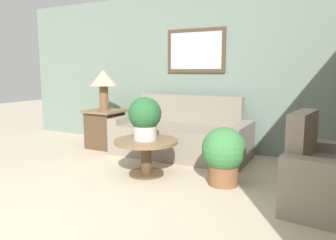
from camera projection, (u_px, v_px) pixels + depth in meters
name	position (u px, v px, depth m)	size (l,w,h in m)	color
ground_plane	(63.00, 222.00, 2.88)	(20.00, 20.00, 0.00)	#BCAD93
wall_back	(200.00, 71.00, 5.44)	(7.45, 0.09, 2.60)	slate
couch_main	(181.00, 137.00, 5.08)	(2.09, 0.91, 0.92)	gray
coffee_table	(146.00, 149.00, 4.14)	(0.81, 0.81, 0.45)	#4C3823
side_table	(105.00, 129.00, 5.61)	(0.59, 0.59, 0.65)	#4C3823
table_lamp	(103.00, 81.00, 5.49)	(0.46, 0.46, 0.68)	brown
potted_plant_on_table	(145.00, 117.00, 4.08)	(0.41, 0.41, 0.54)	beige
potted_plant_floor	(224.00, 154.00, 3.76)	(0.51, 0.51, 0.68)	brown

